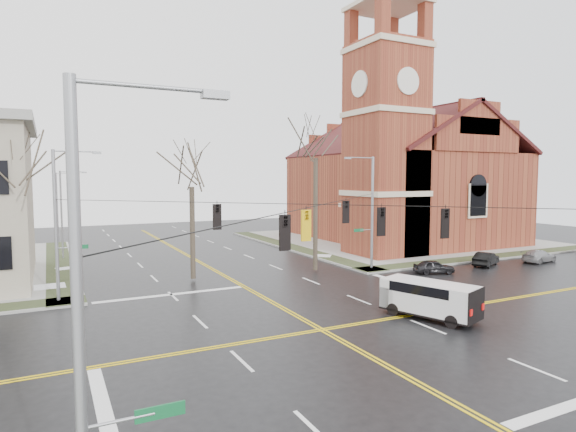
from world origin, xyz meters
name	(u,v)px	position (x,y,z in m)	size (l,w,h in m)	color
ground	(322,330)	(0.00, 0.00, 0.00)	(120.00, 120.00, 0.00)	black
sidewalks	(322,328)	(0.00, 0.00, 0.08)	(80.00, 80.00, 0.17)	gray
road_markings	(322,330)	(0.00, 0.00, 0.01)	(100.00, 100.00, 0.01)	gold
church	(397,169)	(24.76, 24.78, 8.43)	(24.28, 27.48, 27.50)	maroon
signal_pole_ne	(370,209)	(11.32, 11.50, 4.95)	(2.75, 0.22, 9.00)	gray
signal_pole_nw	(59,221)	(-11.32, 11.50, 4.95)	(2.75, 0.22, 9.00)	gray
signal_pole_sw	(90,331)	(-11.32, -11.50, 4.95)	(2.75, 0.22, 9.00)	gray
span_wires	(322,204)	(0.00, 0.00, 6.20)	(23.02, 23.02, 0.03)	black
traffic_signals	(330,221)	(0.00, -0.67, 5.45)	(8.21, 8.26, 1.30)	black
streetlight_north_a	(63,211)	(-10.65, 28.00, 4.47)	(2.30, 0.20, 8.00)	gray
streetlight_north_b	(58,201)	(-10.65, 48.00, 4.47)	(2.30, 0.20, 8.00)	gray
cargo_van	(426,296)	(6.09, -0.66, 1.14)	(3.60, 5.43, 1.94)	white
parked_car_a	(434,267)	(14.94, 8.07, 0.53)	(1.26, 3.14, 1.07)	black
parked_car_b	(486,259)	(21.25, 8.57, 0.59)	(1.25, 3.58, 1.18)	black
parked_car_c	(539,256)	(26.89, 7.72, 0.55)	(1.54, 3.79, 1.10)	#9A999C
tree_nw_far	(18,181)	(-13.43, 13.52, 7.30)	(4.00, 4.00, 10.06)	#383023
tree_nw_near	(192,181)	(-2.58, 14.02, 7.27)	(4.00, 4.00, 10.01)	#383023
tree_ne	(316,150)	(6.99, 12.83, 9.60)	(4.00, 4.00, 13.29)	#383023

